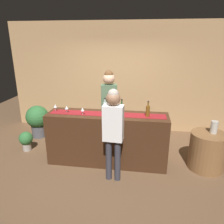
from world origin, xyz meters
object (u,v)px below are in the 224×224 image
at_px(wine_bottle_amber, 148,111).
at_px(potted_plant_tall, 38,119).
at_px(wine_bottle_clear, 105,107).
at_px(vase_on_side_table, 214,127).
at_px(potted_plant_small, 26,140).
at_px(round_side_table, 207,151).
at_px(wine_glass_mid_counter, 55,106).
at_px(wine_glass_near_customer, 67,108).
at_px(bartender, 109,101).
at_px(customer_sipping, 113,126).
at_px(wine_bottle_green, 122,109).
at_px(wine_glass_far_end, 83,110).

bearing_deg(wine_bottle_amber, potted_plant_tall, 160.42).
bearing_deg(wine_bottle_clear, vase_on_side_table, 0.46).
bearing_deg(potted_plant_small, wine_bottle_clear, -4.25).
distance_m(wine_bottle_clear, round_side_table, 2.17).
bearing_deg(wine_glass_mid_counter, wine_bottle_amber, -1.96).
xyz_separation_m(wine_glass_near_customer, round_side_table, (2.77, 0.08, -0.78)).
distance_m(bartender, potted_plant_tall, 2.07).
bearing_deg(potted_plant_tall, wine_glass_near_customer, -39.92).
relative_size(wine_glass_near_customer, customer_sipping, 0.09).
height_order(wine_bottle_green, vase_on_side_table, wine_bottle_green).
bearing_deg(wine_bottle_amber, wine_bottle_clear, 173.36).
relative_size(wine_glass_near_customer, potted_plant_small, 0.32).
bearing_deg(wine_glass_far_end, bartender, 59.11).
xyz_separation_m(bartender, vase_on_side_table, (2.09, -0.49, -0.28)).
xyz_separation_m(customer_sipping, potted_plant_tall, (-2.19, 1.54, -0.55)).
relative_size(wine_glass_far_end, round_side_table, 0.19).
height_order(wine_bottle_amber, potted_plant_small, wine_bottle_amber).
bearing_deg(wine_bottle_green, potted_plant_tall, 157.93).
distance_m(wine_glass_near_customer, wine_glass_mid_counter, 0.27).
distance_m(wine_bottle_clear, wine_glass_mid_counter, 1.02).
height_order(wine_glass_far_end, round_side_table, wine_glass_far_end).
distance_m(wine_glass_far_end, potted_plant_tall, 1.97).
xyz_separation_m(round_side_table, potted_plant_small, (-3.88, 0.16, -0.11)).
relative_size(wine_glass_mid_counter, potted_plant_small, 0.32).
xyz_separation_m(bartender, round_side_table, (2.02, -0.53, -0.77)).
bearing_deg(wine_glass_mid_counter, vase_on_side_table, 0.93).
relative_size(wine_bottle_green, wine_glass_mid_counter, 2.10).
height_order(wine_bottle_green, wine_glass_far_end, wine_bottle_green).
xyz_separation_m(wine_bottle_clear, wine_bottle_amber, (0.83, -0.10, 0.00)).
distance_m(wine_glass_near_customer, bartender, 0.97).
relative_size(potted_plant_tall, potted_plant_small, 1.87).
distance_m(wine_bottle_clear, wine_bottle_amber, 0.84).
bearing_deg(wine_glass_far_end, wine_bottle_green, 10.49).
distance_m(wine_bottle_green, round_side_table, 1.86).
xyz_separation_m(wine_glass_far_end, bartender, (0.41, 0.68, -0.01)).
relative_size(wine_glass_near_customer, bartender, 0.08).
relative_size(wine_glass_near_customer, potted_plant_tall, 0.17).
xyz_separation_m(wine_glass_near_customer, vase_on_side_table, (2.84, 0.12, -0.29)).
distance_m(wine_bottle_amber, potted_plant_small, 2.85).
xyz_separation_m(wine_glass_mid_counter, vase_on_side_table, (3.10, 0.05, -0.29)).
distance_m(wine_glass_far_end, potted_plant_small, 1.74).
bearing_deg(bartender, wine_glass_near_customer, 26.74).
xyz_separation_m(wine_bottle_green, wine_glass_mid_counter, (-1.35, -0.00, -0.01)).
distance_m(round_side_table, potted_plant_small, 3.89).
bearing_deg(wine_glass_near_customer, bartender, 39.04).
distance_m(wine_glass_near_customer, wine_glass_far_end, 0.35).
distance_m(wine_glass_mid_counter, wine_glass_far_end, 0.62).
height_order(wine_bottle_clear, vase_on_side_table, wine_bottle_clear).
height_order(wine_bottle_clear, wine_bottle_green, same).
bearing_deg(wine_bottle_clear, customer_sipping, -68.54).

